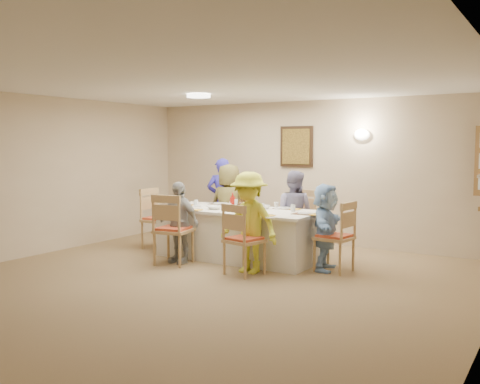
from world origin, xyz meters
The scene contains 44 objects.
ground centered at (0.00, 0.00, 0.00)m, with size 7.00×7.00×0.00m, color brown.
room_walls centered at (0.00, 0.00, 1.51)m, with size 7.00×7.00×7.00m.
wall_picture centered at (-0.30, 3.46, 1.70)m, with size 0.62×0.05×0.72m.
wall_sconce centered at (0.90, 3.44, 1.90)m, with size 0.26×0.09×0.18m, color white.
ceiling_light centered at (-1.00, 1.50, 2.47)m, with size 0.36×0.36×0.05m, color white.
dining_table centered at (-0.41, 1.68, 0.38)m, with size 2.51×1.06×0.76m, color silver.
chair_back_left centered at (-1.01, 2.48, 0.51)m, with size 0.49×0.49×1.01m, color tan, non-canonical shape.
chair_back_right centered at (0.19, 2.48, 0.51)m, with size 0.49×0.49×1.02m, color tan, non-canonical shape.
chair_front_left centered at (-1.01, 0.88, 0.52)m, with size 0.50×0.50×1.04m, color tan, non-canonical shape.
chair_front_right centered at (0.19, 0.88, 0.48)m, with size 0.46×0.46×0.96m, color tan, non-canonical shape.
chair_left_end centered at (-1.96, 1.68, 0.50)m, with size 0.48×0.48×1.01m, color tan, non-canonical shape.
chair_right_end centered at (1.14, 1.68, 0.49)m, with size 0.47×0.47×0.98m, color tan, non-canonical shape.
diner_back_left centered at (-1.01, 2.36, 0.71)m, with size 0.74×0.53×1.41m, color brown.
diner_back_right centered at (0.19, 2.36, 0.67)m, with size 0.68×0.55×1.33m, color slate.
diner_front_left centered at (-1.01, 1.00, 0.60)m, with size 0.72×0.33×1.20m, color #9A9A9A.
diner_front_right centered at (0.19, 1.00, 0.68)m, with size 0.92×0.57×1.37m, color yellow.
diner_right_end centered at (1.01, 1.68, 0.60)m, with size 0.57×1.16×1.20m, color #98C3F5.
caregiver centered at (-1.46, 2.83, 0.75)m, with size 0.65×0.58×1.49m, color #322CB1.
placemat_fl centered at (-1.01, 1.26, 0.76)m, with size 0.33×0.25×0.01m, color #472B19.
plate_fl centered at (-1.01, 1.26, 0.77)m, with size 0.23×0.23×0.01m, color white.
napkin_fl centered at (-0.83, 1.21, 0.77)m, with size 0.13×0.13×0.01m, color yellow.
placemat_fr centered at (0.19, 1.26, 0.76)m, with size 0.33×0.25×0.01m, color #472B19.
plate_fr centered at (0.19, 1.26, 0.77)m, with size 0.25×0.25×0.02m, color white.
napkin_fr centered at (0.37, 1.21, 0.77)m, with size 0.15×0.15×0.01m, color yellow.
placemat_bl centered at (-1.01, 2.10, 0.76)m, with size 0.34×0.26×0.01m, color #472B19.
plate_bl centered at (-1.01, 2.10, 0.77)m, with size 0.25×0.25×0.02m, color white.
napkin_bl centered at (-0.83, 2.05, 0.77)m, with size 0.13×0.13×0.01m, color yellow.
placemat_br centered at (0.19, 2.10, 0.76)m, with size 0.34×0.26×0.01m, color #472B19.
plate_br centered at (0.19, 2.10, 0.77)m, with size 0.26×0.26×0.02m, color white.
napkin_br centered at (0.37, 2.05, 0.77)m, with size 0.14×0.14×0.01m, color yellow.
placemat_le centered at (-1.51, 1.68, 0.76)m, with size 0.36×0.26×0.01m, color #472B19.
plate_le centered at (-1.51, 1.68, 0.77)m, with size 0.24×0.24×0.02m, color white.
napkin_le centered at (-1.33, 1.63, 0.77)m, with size 0.15×0.15×0.01m, color yellow.
placemat_re centered at (0.71, 1.68, 0.76)m, with size 0.35×0.26×0.01m, color #472B19.
plate_re centered at (0.71, 1.68, 0.77)m, with size 0.22×0.22×0.01m, color white.
napkin_re centered at (0.89, 1.63, 0.77)m, with size 0.15×0.15×0.01m, color yellow.
teacup_a centered at (-1.23, 1.38, 0.80)m, with size 0.11×0.11×0.08m, color white.
teacup_b centered at (-0.04, 2.22, 0.80)m, with size 0.10×0.10×0.08m, color white.
bowl_a centered at (-0.69, 1.46, 0.79)m, with size 0.23×0.23×0.05m, color white.
bowl_b centered at (-0.08, 1.90, 0.79)m, with size 0.23×0.23×0.06m, color white.
condiment_ketchup centered at (-0.49, 1.66, 0.88)m, with size 0.11×0.11×0.25m, color #A9160E.
condiment_brown centered at (-0.35, 1.75, 0.85)m, with size 0.09×0.09×0.19m, color #402711.
condiment_malt centered at (-0.32, 1.63, 0.85)m, with size 0.17×0.17×0.17m, color #402711.
drinking_glass centered at (-0.56, 1.73, 0.82)m, with size 0.07×0.07×0.10m, color silver.
Camera 1 is at (3.83, -5.14, 1.73)m, focal length 40.00 mm.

